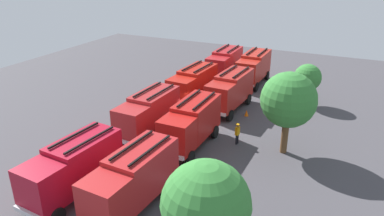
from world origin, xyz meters
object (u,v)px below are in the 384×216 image
object	(u,v)px
traffic_cone_1	(202,78)
tree_1	(289,100)
fire_truck_3	(73,167)
tree_2	(206,205)
fire_truck_4	(254,67)
fire_truck_5	(230,89)
fire_truck_1	(193,84)
firefighter_1	(152,107)
traffic_cone_0	(246,113)
tree_0	(308,78)
firefighter_0	(237,133)
fire_truck_2	(148,112)
fire_truck_0	(225,63)
traffic_cone_2	(268,93)
fire_truck_6	(191,122)
fire_truck_7	(132,179)

from	to	relation	value
traffic_cone_1	tree_1	bearing A→B (deg)	44.13
fire_truck_3	tree_2	distance (m)	10.97
fire_truck_4	fire_truck_5	world-z (taller)	same
fire_truck_1	firefighter_1	bearing A→B (deg)	-21.21
fire_truck_4	traffic_cone_0	size ratio (longest dim) A/B	11.95
fire_truck_4	fire_truck_5	bearing A→B (deg)	1.77
fire_truck_3	fire_truck_5	world-z (taller)	same
fire_truck_4	fire_truck_5	xyz separation A→B (m)	(9.09, 0.26, 0.00)
tree_0	firefighter_0	bearing A→B (deg)	-17.09
tree_1	fire_truck_2	bearing A→B (deg)	-80.21
traffic_cone_0	fire_truck_3	bearing A→B (deg)	-19.68
firefighter_1	fire_truck_1	bearing A→B (deg)	-134.05
fire_truck_0	fire_truck_5	xyz separation A→B (m)	(9.12, 4.07, 0.00)
tree_2	fire_truck_0	bearing A→B (deg)	-160.80
fire_truck_4	traffic_cone_0	bearing A→B (deg)	13.61
fire_truck_3	traffic_cone_2	world-z (taller)	fire_truck_3
fire_truck_1	fire_truck_4	bearing A→B (deg)	160.20
traffic_cone_2	fire_truck_6	bearing A→B (deg)	-10.64
fire_truck_4	traffic_cone_1	bearing A→B (deg)	-71.87
traffic_cone_1	fire_truck_3	bearing A→B (deg)	4.93
firefighter_0	firefighter_1	world-z (taller)	firefighter_0
fire_truck_1	traffic_cone_0	size ratio (longest dim) A/B	12.15
traffic_cone_2	fire_truck_7	bearing A→B (deg)	-5.89
fire_truck_3	fire_truck_4	xyz separation A→B (m)	(-27.37, 3.81, 0.00)
fire_truck_1	firefighter_1	size ratio (longest dim) A/B	4.26
fire_truck_3	firefighter_0	size ratio (longest dim) A/B	4.01
firefighter_0	tree_2	xyz separation A→B (m)	(13.95, 3.15, 3.31)
tree_0	tree_2	world-z (taller)	tree_2
fire_truck_7	fire_truck_0	bearing A→B (deg)	-167.89
fire_truck_1	fire_truck_3	size ratio (longest dim) A/B	1.00
fire_truck_1	fire_truck_7	bearing A→B (deg)	17.04
fire_truck_5	firefighter_1	size ratio (longest dim) A/B	4.26
fire_truck_2	tree_2	distance (m)	16.47
tree_2	traffic_cone_2	bearing A→B (deg)	-171.84
traffic_cone_0	traffic_cone_2	distance (m)	6.53
traffic_cone_0	traffic_cone_1	size ratio (longest dim) A/B	0.85
fire_truck_5	tree_2	xyz separation A→B (m)	(20.84, 6.37, 2.20)
firefighter_1	tree_0	size ratio (longest dim) A/B	0.39
fire_truck_0	traffic_cone_0	distance (m)	11.95
fire_truck_0	tree_2	size ratio (longest dim) A/B	1.11
firefighter_0	traffic_cone_2	world-z (taller)	firefighter_0
fire_truck_4	tree_1	world-z (taller)	tree_1
firefighter_0	traffic_cone_0	xyz separation A→B (m)	(-5.97, -1.07, -0.74)
fire_truck_2	tree_1	world-z (taller)	tree_1
firefighter_1	traffic_cone_0	size ratio (longest dim) A/B	2.85
fire_truck_7	tree_1	distance (m)	13.35
fire_truck_1	tree_2	size ratio (longest dim) A/B	1.13
fire_truck_6	tree_0	size ratio (longest dim) A/B	1.63
tree_2	traffic_cone_0	bearing A→B (deg)	-168.02
fire_truck_4	tree_0	xyz separation A→B (m)	(4.33, 7.06, 0.81)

